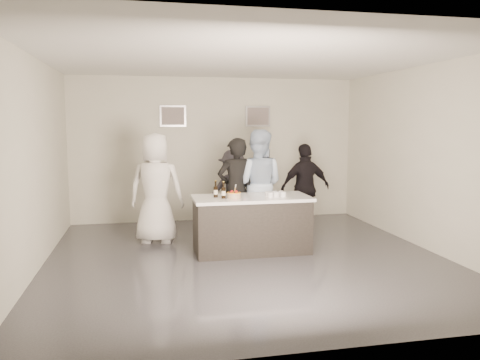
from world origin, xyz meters
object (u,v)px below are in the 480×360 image
Objects in this scene: bar_counter at (251,224)px; beer_bottle_a at (216,189)px; person_main_blue at (258,184)px; person_guest_right at (305,188)px; person_guest_left at (156,188)px; cake at (234,196)px; beer_bottle_b at (223,190)px; person_main_black at (236,190)px; person_guest_back at (233,190)px.

beer_bottle_a reaches higher than bar_counter.
person_guest_right is (1.01, 0.34, -0.14)m from person_main_blue.
person_main_blue is at bearing -168.17° from person_guest_left.
person_main_blue reaches higher than cake.
person_main_blue reaches higher than beer_bottle_b.
person_main_black is at bearing 12.75° from person_guest_right.
person_guest_left is 1.14× the size of person_guest_right.
cake is (-0.31, -0.10, 0.49)m from bar_counter.
beer_bottle_a is 2.23m from person_guest_right.
person_guest_left is at bearing 20.35° from person_main_blue.
person_main_blue is at bearing 42.99° from beer_bottle_a.
person_guest_left is at bearing -0.07° from person_guest_right.
person_guest_left is at bearing 135.17° from beer_bottle_a.
person_main_black is 1.37m from person_guest_left.
person_guest_right is at bearing 41.96° from bar_counter.
cake is 0.82× the size of beer_bottle_a.
person_guest_back is (0.59, 1.62, -0.26)m from beer_bottle_a.
person_guest_back is (-0.29, 0.80, -0.20)m from person_main_blue.
person_main_blue is at bearing 113.63° from person_guest_back.
beer_bottle_a is 1.75m from person_guest_back.
beer_bottle_b is 0.16× the size of person_guest_right.
person_guest_left reaches higher than cake.
person_guest_right is at bearing 35.79° from beer_bottle_b.
beer_bottle_b is 0.14× the size of person_guest_left.
cake is 0.14× the size of person_guest_back.
bar_counter is at bearing 162.00° from person_guest_left.
person_guest_back reaches higher than beer_bottle_a.
beer_bottle_b is 0.90m from person_main_black.
beer_bottle_a is (-0.26, 0.13, 0.09)m from cake.
beer_bottle_b is 1.23m from person_main_blue.
person_main_blue is 1.16× the size of person_guest_right.
cake is 0.31m from beer_bottle_a.
person_main_black is 0.45m from person_main_blue.
beer_bottle_b is 0.14× the size of person_main_black.
person_guest_right is 1.08× the size of person_guest_back.
person_guest_back is (-1.31, 0.46, -0.06)m from person_guest_right.
person_guest_right is (1.80, 1.29, -0.19)m from beer_bottle_b.
beer_bottle_b is at bearing 78.09° from person_guest_back.
person_guest_back is at bearing -47.38° from person_main_blue.
person_guest_left reaches higher than person_guest_back.
beer_bottle_a is at bearing 65.64° from person_main_blue.
cake is at bearing 32.84° from person_guest_right.
person_guest_back reaches higher than bar_counter.
person_guest_right is 1.39m from person_guest_back.
bar_counter is 1.05m from person_main_blue.
person_main_blue is at bearing -172.89° from person_main_black.
person_main_black reaches higher than person_guest_right.
beer_bottle_a is 0.83m from person_main_black.
bar_counter is 1.20× the size of person_guest_back.
person_main_black is at bearing -174.62° from person_guest_left.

